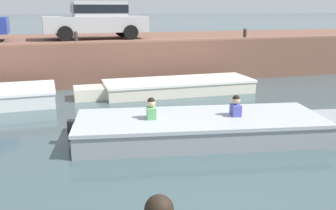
# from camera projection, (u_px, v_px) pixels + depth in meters

# --- Properties ---
(ground_plane) EXTENTS (400.00, 400.00, 0.00)m
(ground_plane) POSITION_uv_depth(u_px,v_px,m) (138.00, 134.00, 9.00)
(ground_plane) COLOR #3D5156
(far_quay_wall) EXTENTS (60.00, 6.00, 1.67)m
(far_quay_wall) POSITION_uv_depth(u_px,v_px,m) (97.00, 56.00, 16.92)
(far_quay_wall) COLOR brown
(far_quay_wall) RESTS_ON ground
(far_wall_coping) EXTENTS (60.00, 0.24, 0.08)m
(far_wall_coping) POSITION_uv_depth(u_px,v_px,m) (104.00, 42.00, 14.03)
(far_wall_coping) COLOR #925F4C
(far_wall_coping) RESTS_ON far_quay_wall
(boat_moored_central_cream) EXTENTS (6.30, 1.78, 0.47)m
(boat_moored_central_cream) POSITION_uv_depth(u_px,v_px,m) (172.00, 87.00, 13.29)
(boat_moored_central_cream) COLOR silver
(boat_moored_central_cream) RESTS_ON ground
(motorboat_passing) EXTENTS (6.87, 2.91, 1.02)m
(motorboat_passing) POSITION_uv_depth(u_px,v_px,m) (211.00, 127.00, 8.65)
(motorboat_passing) COLOR #93999E
(motorboat_passing) RESTS_ON ground
(car_left_inner_silver) EXTENTS (4.31, 2.05, 1.54)m
(car_left_inner_silver) POSITION_uv_depth(u_px,v_px,m) (97.00, 19.00, 15.67)
(car_left_inner_silver) COLOR #B7BABC
(car_left_inner_silver) RESTS_ON far_quay_wall
(mooring_bollard_mid) EXTENTS (0.15, 0.15, 0.45)m
(mooring_bollard_mid) POSITION_uv_depth(u_px,v_px,m) (76.00, 37.00, 13.82)
(mooring_bollard_mid) COLOR #2D2B28
(mooring_bollard_mid) RESTS_ON far_quay_wall
(mooring_bollard_east) EXTENTS (0.15, 0.15, 0.45)m
(mooring_bollard_east) POSITION_uv_depth(u_px,v_px,m) (245.00, 33.00, 15.72)
(mooring_bollard_east) COLOR #2D2B28
(mooring_bollard_east) RESTS_ON far_quay_wall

